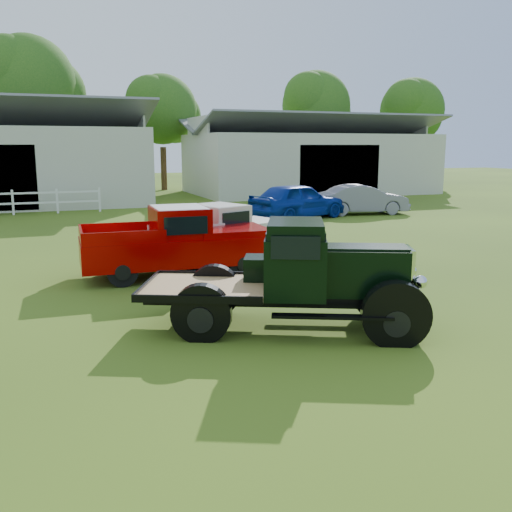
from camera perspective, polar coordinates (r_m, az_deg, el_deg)
name	(u,v)px	position (r m, az deg, el deg)	size (l,w,h in m)	color
ground	(269,324)	(10.64, 1.31, -6.79)	(120.00, 120.00, 0.00)	#395116
shed_right	(309,155)	(40.52, 5.31, 10.02)	(16.80, 9.20, 5.20)	beige
tree_b	(30,109)	(43.45, -21.70, 13.53)	(6.90, 6.90, 11.50)	#1F5115
tree_c	(163,128)	(43.31, -9.33, 12.49)	(5.40, 5.40, 9.00)	#1F5115
tree_d	(316,124)	(48.60, 5.98, 12.99)	(6.00, 6.00, 10.00)	#1F5115
tree_e	(411,128)	(51.04, 15.26, 12.29)	(5.70, 5.70, 9.50)	#1F5115
vintage_flatbed	(290,275)	(10.16, 3.39, -1.95)	(4.93, 1.95, 1.95)	black
red_pickup	(176,241)	(14.49, -8.00, 1.49)	(4.86, 1.87, 1.77)	#9D0202
white_pickup	(217,234)	(16.09, -3.90, 2.19)	(4.34, 1.68, 1.59)	beige
misc_car_blue	(297,201)	(25.86, 4.17, 5.53)	(1.91, 4.74, 1.61)	navy
misc_car_grey	(363,200)	(27.96, 10.63, 5.57)	(1.49, 4.28, 1.41)	slate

